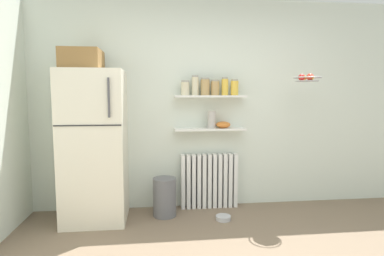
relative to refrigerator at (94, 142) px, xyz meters
The scene contains 16 objects.
back_wall 1.49m from the refrigerator, 15.01° to the left, with size 7.04×0.10×2.60m, color silver.
refrigerator is the anchor object (origin of this frame).
radiator 1.48m from the refrigerator, 10.15° to the left, with size 0.71×0.12×0.68m.
wall_shelf_lower 1.37m from the refrigerator, ahead, with size 0.87×0.22×0.03m, color white.
wall_shelf_upper 1.46m from the refrigerator, ahead, with size 0.87×0.22×0.03m, color white.
storage_jar_0 1.23m from the refrigerator, 11.45° to the left, with size 0.10×0.10×0.18m.
storage_jar_1 1.35m from the refrigerator, 10.28° to the left, with size 0.09×0.09×0.24m.
storage_jar_2 1.45m from the refrigerator, ahead, with size 0.11×0.11×0.21m.
storage_jar_3 1.56m from the refrigerator, ahead, with size 0.10×0.10×0.19m.
storage_jar_4 1.67m from the refrigerator, ahead, with size 0.08×0.08×0.22m.
storage_jar_5 1.78m from the refrigerator, ahead, with size 0.09×0.09×0.19m.
vase 1.41m from the refrigerator, ahead, with size 0.10×0.10×0.21m, color #B2ADA8.
shelf_bowl 1.54m from the refrigerator, ahead, with size 0.18×0.18×0.08m, color orange.
trash_bin 1.03m from the refrigerator, ahead, with size 0.27×0.27×0.45m, color slate.
pet_food_bowl 1.70m from the refrigerator, ahead, with size 0.17×0.17×0.05m, color #B7B7BC.
hanging_fruit_basket 2.53m from the refrigerator, ahead, with size 0.32×0.32×0.09m.
Camera 1 is at (-0.69, -1.88, 1.42)m, focal length 29.19 mm.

